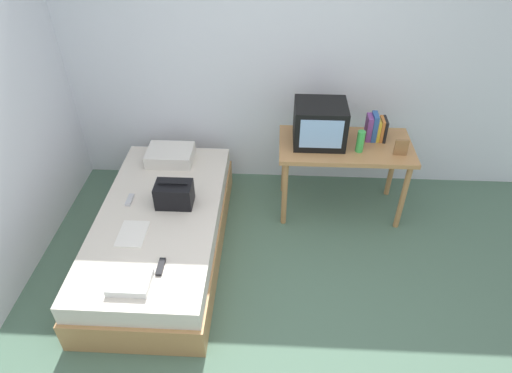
{
  "coord_description": "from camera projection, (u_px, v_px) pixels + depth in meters",
  "views": [
    {
      "loc": [
        0.02,
        -1.88,
        2.83
      ],
      "look_at": [
        -0.13,
        1.06,
        0.53
      ],
      "focal_mm": 31.29,
      "sensor_mm": 36.0,
      "label": 1
    }
  ],
  "objects": [
    {
      "name": "ground_plane",
      "position": [
        267.0,
        335.0,
        3.22
      ],
      "size": [
        8.0,
        8.0,
        0.0
      ],
      "primitive_type": "plane",
      "color": "#4C6B56"
    },
    {
      "name": "wall_back",
      "position": [
        276.0,
        55.0,
        3.99
      ],
      "size": [
        5.2,
        0.1,
        2.6
      ],
      "primitive_type": "cube",
      "color": "silver",
      "rests_on": "ground"
    },
    {
      "name": "bed",
      "position": [
        162.0,
        232.0,
        3.75
      ],
      "size": [
        1.0,
        2.0,
        0.43
      ],
      "color": "#B27F4C",
      "rests_on": "ground"
    },
    {
      "name": "desk",
      "position": [
        345.0,
        153.0,
        3.95
      ],
      "size": [
        1.16,
        0.6,
        0.73
      ],
      "color": "#B27F4C",
      "rests_on": "ground"
    },
    {
      "name": "tv",
      "position": [
        320.0,
        124.0,
        3.81
      ],
      "size": [
        0.44,
        0.39,
        0.36
      ],
      "color": "black",
      "rests_on": "desk"
    },
    {
      "name": "water_bottle",
      "position": [
        360.0,
        141.0,
        3.74
      ],
      "size": [
        0.07,
        0.07,
        0.19
      ],
      "primitive_type": "cylinder",
      "color": "green",
      "rests_on": "desk"
    },
    {
      "name": "book_row",
      "position": [
        376.0,
        128.0,
        3.89
      ],
      "size": [
        0.17,
        0.16,
        0.24
      ],
      "color": "#7A3D89",
      "rests_on": "desk"
    },
    {
      "name": "picture_frame",
      "position": [
        401.0,
        148.0,
        3.71
      ],
      "size": [
        0.11,
        0.02,
        0.14
      ],
      "primitive_type": "cube",
      "color": "olive",
      "rests_on": "desk"
    },
    {
      "name": "pillow",
      "position": [
        170.0,
        155.0,
        4.17
      ],
      "size": [
        0.42,
        0.33,
        0.12
      ],
      "primitive_type": "cube",
      "color": "silver",
      "rests_on": "bed"
    },
    {
      "name": "handbag",
      "position": [
        174.0,
        194.0,
        3.64
      ],
      "size": [
        0.3,
        0.2,
        0.23
      ],
      "color": "black",
      "rests_on": "bed"
    },
    {
      "name": "magazine",
      "position": [
        132.0,
        234.0,
        3.42
      ],
      "size": [
        0.21,
        0.29,
        0.01
      ],
      "primitive_type": "cube",
      "color": "white",
      "rests_on": "bed"
    },
    {
      "name": "remote_dark",
      "position": [
        161.0,
        267.0,
        3.15
      ],
      "size": [
        0.04,
        0.16,
        0.02
      ],
      "primitive_type": "cube",
      "color": "black",
      "rests_on": "bed"
    },
    {
      "name": "remote_silver",
      "position": [
        130.0,
        200.0,
        3.73
      ],
      "size": [
        0.04,
        0.14,
        0.02
      ],
      "primitive_type": "cube",
      "color": "#B7B7BC",
      "rests_on": "bed"
    },
    {
      "name": "folded_towel",
      "position": [
        130.0,
        282.0,
        3.01
      ],
      "size": [
        0.28,
        0.22,
        0.05
      ],
      "primitive_type": "cube",
      "color": "white",
      "rests_on": "bed"
    }
  ]
}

